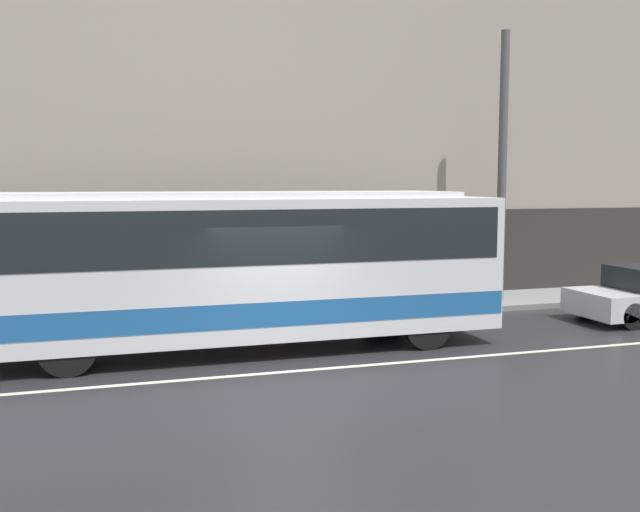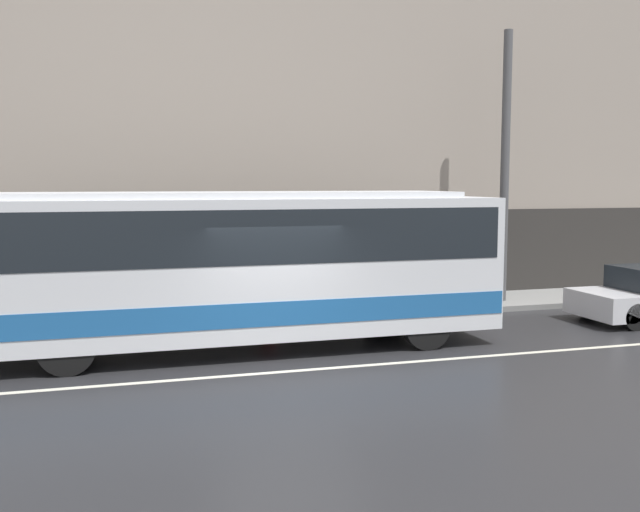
% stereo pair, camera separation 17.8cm
% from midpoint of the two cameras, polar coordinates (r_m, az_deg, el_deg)
% --- Properties ---
extents(ground_plane, '(60.00, 60.00, 0.00)m').
position_cam_midpoint_polar(ground_plane, '(12.61, -2.33, -9.24)').
color(ground_plane, '#262628').
extents(sidewalk, '(60.00, 2.39, 0.14)m').
position_cam_midpoint_polar(sidewalk, '(17.55, -6.50, -4.70)').
color(sidewalk, gray).
rests_on(sidewalk, ground_plane).
extents(building_facade, '(60.00, 0.35, 10.08)m').
position_cam_midpoint_polar(building_facade, '(18.63, -7.40, 10.69)').
color(building_facade, gray).
rests_on(building_facade, ground_plane).
extents(lane_stripe, '(54.00, 0.14, 0.01)m').
position_cam_midpoint_polar(lane_stripe, '(12.60, -2.33, -9.22)').
color(lane_stripe, beige).
rests_on(lane_stripe, ground_plane).
extents(transit_bus, '(10.73, 2.61, 3.11)m').
position_cam_midpoint_polar(transit_bus, '(14.06, -7.05, -0.42)').
color(transit_bus, silver).
rests_on(transit_bus, ground_plane).
extents(utility_pole_near, '(0.23, 0.23, 7.07)m').
position_cam_midpoint_polar(utility_pole_near, '(19.48, 14.83, 6.85)').
color(utility_pole_near, '#4C4C4F').
rests_on(utility_pole_near, sidewalk).
extents(pedestrian_waiting, '(0.36, 0.36, 1.77)m').
position_cam_midpoint_polar(pedestrian_waiting, '(17.16, -3.96, -1.85)').
color(pedestrian_waiting, maroon).
rests_on(pedestrian_waiting, sidewalk).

